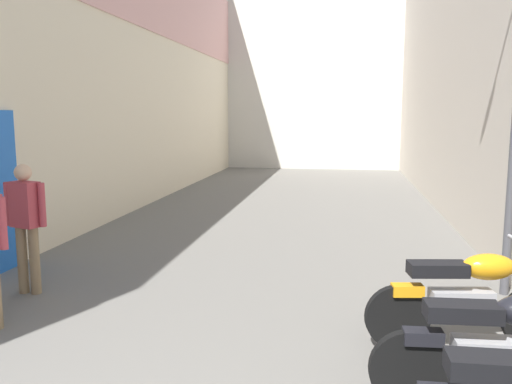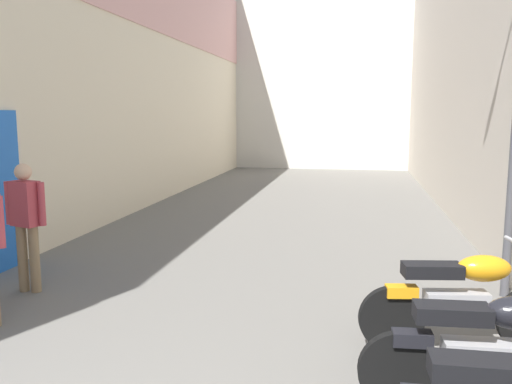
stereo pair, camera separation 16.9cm
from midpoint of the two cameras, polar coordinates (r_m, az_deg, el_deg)
name	(u,v)px [view 2 (the right image)]	position (r m, az deg, el deg)	size (l,w,h in m)	color
ground_plane	(270,241)	(9.15, 2.01, -5.22)	(36.27, 36.27, 0.00)	#66635E
building_left	(118,40)	(11.91, -14.10, 15.54)	(0.45, 20.27, 7.31)	beige
building_right	(477,34)	(11.11, 22.96, 15.34)	(0.45, 20.27, 7.24)	beige
building_far_end	(323,81)	(22.01, 7.40, 11.69)	(9.70, 2.00, 6.89)	beige
motorcycle_third	(493,350)	(4.29, 25.07, -15.09)	(1.85, 0.58, 1.04)	black
motorcycle_fourth	(463,298)	(5.28, 22.15, -10.47)	(1.84, 0.58, 1.04)	black
pedestrian_further_down	(26,218)	(6.93, -22.77, -2.56)	(0.52, 0.29, 1.57)	#8C7251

